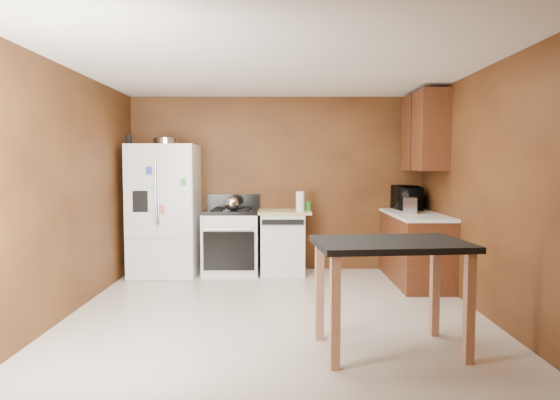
{
  "coord_description": "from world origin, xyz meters",
  "views": [
    {
      "loc": [
        0.02,
        -4.98,
        1.52
      ],
      "look_at": [
        0.04,
        0.85,
        1.11
      ],
      "focal_mm": 32.0,
      "sensor_mm": 36.0,
      "label": 1
    }
  ],
  "objects_px": {
    "green_canister": "(307,206)",
    "microwave": "(406,199)",
    "toaster": "(410,205)",
    "dishwasher": "(283,241)",
    "roasting_pan": "(166,141)",
    "paper_towel": "(300,201)",
    "refrigerator": "(165,210)",
    "pen_cup": "(129,140)",
    "gas_range": "(231,241)",
    "kettle": "(232,203)",
    "island": "(390,258)"
  },
  "relations": [
    {
      "from": "toaster",
      "to": "dishwasher",
      "type": "bearing_deg",
      "value": 178.82
    },
    {
      "from": "pen_cup",
      "to": "refrigerator",
      "type": "height_order",
      "value": "pen_cup"
    },
    {
      "from": "roasting_pan",
      "to": "dishwasher",
      "type": "height_order",
      "value": "roasting_pan"
    },
    {
      "from": "kettle",
      "to": "paper_towel",
      "type": "xyz_separation_m",
      "value": [
        0.94,
        -0.0,
        0.03
      ]
    },
    {
      "from": "paper_towel",
      "to": "island",
      "type": "bearing_deg",
      "value": -77.75
    },
    {
      "from": "refrigerator",
      "to": "dishwasher",
      "type": "xyz_separation_m",
      "value": [
        1.63,
        0.08,
        -0.45
      ]
    },
    {
      "from": "roasting_pan",
      "to": "gas_range",
      "type": "distance_m",
      "value": 1.64
    },
    {
      "from": "roasting_pan",
      "to": "paper_towel",
      "type": "distance_m",
      "value": 2.01
    },
    {
      "from": "kettle",
      "to": "gas_range",
      "type": "distance_m",
      "value": 0.55
    },
    {
      "from": "green_canister",
      "to": "microwave",
      "type": "height_order",
      "value": "microwave"
    },
    {
      "from": "microwave",
      "to": "dishwasher",
      "type": "bearing_deg",
      "value": 87.12
    },
    {
      "from": "refrigerator",
      "to": "dishwasher",
      "type": "distance_m",
      "value": 1.69
    },
    {
      "from": "kettle",
      "to": "paper_towel",
      "type": "relative_size",
      "value": 0.73
    },
    {
      "from": "kettle",
      "to": "microwave",
      "type": "bearing_deg",
      "value": 3.87
    },
    {
      "from": "microwave",
      "to": "island",
      "type": "xyz_separation_m",
      "value": [
        -0.89,
        -2.98,
        -0.28
      ]
    },
    {
      "from": "kettle",
      "to": "green_canister",
      "type": "bearing_deg",
      "value": 8.52
    },
    {
      "from": "gas_range",
      "to": "island",
      "type": "distance_m",
      "value": 3.32
    },
    {
      "from": "toaster",
      "to": "dishwasher",
      "type": "height_order",
      "value": "toaster"
    },
    {
      "from": "kettle",
      "to": "island",
      "type": "height_order",
      "value": "kettle"
    },
    {
      "from": "kettle",
      "to": "dishwasher",
      "type": "height_order",
      "value": "kettle"
    },
    {
      "from": "pen_cup",
      "to": "green_canister",
      "type": "height_order",
      "value": "pen_cup"
    },
    {
      "from": "green_canister",
      "to": "dishwasher",
      "type": "height_order",
      "value": "green_canister"
    },
    {
      "from": "paper_towel",
      "to": "refrigerator",
      "type": "distance_m",
      "value": 1.87
    },
    {
      "from": "green_canister",
      "to": "gas_range",
      "type": "height_order",
      "value": "gas_range"
    },
    {
      "from": "kettle",
      "to": "dishwasher",
      "type": "relative_size",
      "value": 0.22
    },
    {
      "from": "roasting_pan",
      "to": "microwave",
      "type": "xyz_separation_m",
      "value": [
        3.34,
        0.09,
        -0.79
      ]
    },
    {
      "from": "green_canister",
      "to": "microwave",
      "type": "relative_size",
      "value": 0.22
    },
    {
      "from": "paper_towel",
      "to": "dishwasher",
      "type": "xyz_separation_m",
      "value": [
        -0.24,
        0.12,
        -0.57
      ]
    },
    {
      "from": "green_canister",
      "to": "dishwasher",
      "type": "distance_m",
      "value": 0.61
    },
    {
      "from": "microwave",
      "to": "refrigerator",
      "type": "bearing_deg",
      "value": 87.87
    },
    {
      "from": "roasting_pan",
      "to": "refrigerator",
      "type": "relative_size",
      "value": 0.2
    },
    {
      "from": "kettle",
      "to": "microwave",
      "type": "relative_size",
      "value": 0.36
    },
    {
      "from": "kettle",
      "to": "toaster",
      "type": "xyz_separation_m",
      "value": [
        2.35,
        -0.36,
        0.01
      ]
    },
    {
      "from": "toaster",
      "to": "refrigerator",
      "type": "distance_m",
      "value": 3.31
    },
    {
      "from": "green_canister",
      "to": "toaster",
      "type": "height_order",
      "value": "toaster"
    },
    {
      "from": "green_canister",
      "to": "pen_cup",
      "type": "bearing_deg",
      "value": -174.19
    },
    {
      "from": "gas_range",
      "to": "microwave",
      "type": "bearing_deg",
      "value": 1.58
    },
    {
      "from": "roasting_pan",
      "to": "dishwasher",
      "type": "xyz_separation_m",
      "value": [
        1.6,
        0.05,
        -1.39
      ]
    },
    {
      "from": "roasting_pan",
      "to": "toaster",
      "type": "height_order",
      "value": "roasting_pan"
    },
    {
      "from": "green_canister",
      "to": "microwave",
      "type": "distance_m",
      "value": 1.4
    },
    {
      "from": "roasting_pan",
      "to": "pen_cup",
      "type": "distance_m",
      "value": 0.5
    },
    {
      "from": "toaster",
      "to": "paper_towel",
      "type": "bearing_deg",
      "value": -179.07
    },
    {
      "from": "kettle",
      "to": "paper_towel",
      "type": "bearing_deg",
      "value": -0.19
    },
    {
      "from": "toaster",
      "to": "island",
      "type": "xyz_separation_m",
      "value": [
        -0.8,
        -2.45,
        -0.24
      ]
    },
    {
      "from": "pen_cup",
      "to": "paper_towel",
      "type": "relative_size",
      "value": 0.46
    },
    {
      "from": "dishwasher",
      "to": "gas_range",
      "type": "bearing_deg",
      "value": -178.06
    },
    {
      "from": "toaster",
      "to": "dishwasher",
      "type": "distance_m",
      "value": 1.81
    },
    {
      "from": "refrigerator",
      "to": "green_canister",
      "type": "bearing_deg",
      "value": 3.46
    },
    {
      "from": "green_canister",
      "to": "roasting_pan",
      "type": "bearing_deg",
      "value": -177.52
    },
    {
      "from": "pen_cup",
      "to": "gas_range",
      "type": "distance_m",
      "value": 1.95
    }
  ]
}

